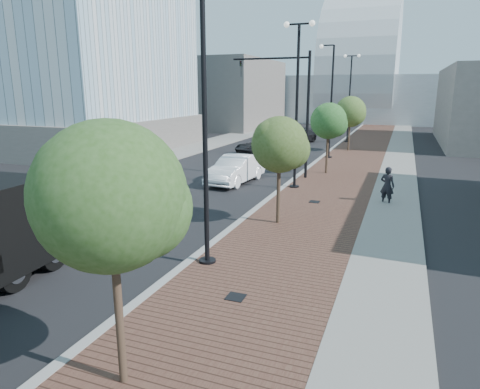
% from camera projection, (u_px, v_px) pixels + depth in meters
% --- Properties ---
extents(sidewalk, '(7.00, 140.00, 0.12)m').
position_uv_depth(sidewalk, '(370.00, 151.00, 40.43)').
color(sidewalk, '#4C2D23').
rests_on(sidewalk, ground).
extents(concrete_strip, '(2.40, 140.00, 0.13)m').
position_uv_depth(concrete_strip, '(400.00, 152.00, 39.49)').
color(concrete_strip, slate).
rests_on(concrete_strip, ground).
extents(curb, '(0.30, 140.00, 0.14)m').
position_uv_depth(curb, '(333.00, 149.00, 41.64)').
color(curb, gray).
rests_on(curb, ground).
extents(west_sidewalk, '(4.00, 140.00, 0.12)m').
position_uv_depth(west_sidewalk, '(211.00, 143.00, 46.14)').
color(west_sidewalk, slate).
rests_on(west_sidewalk, ground).
extents(white_sedan, '(2.27, 5.36, 1.72)m').
position_uv_depth(white_sedan, '(236.00, 169.00, 26.62)').
color(white_sedan, white).
rests_on(white_sedan, ground).
extents(dark_car_mid, '(3.73, 4.91, 1.24)m').
position_uv_depth(dark_car_mid, '(256.00, 146.00, 39.33)').
color(dark_car_mid, black).
rests_on(dark_car_mid, ground).
extents(dark_car_far, '(3.34, 5.48, 1.49)m').
position_uv_depth(dark_car_far, '(300.00, 136.00, 46.52)').
color(dark_car_far, black).
rests_on(dark_car_far, ground).
extents(pedestrian, '(0.83, 0.67, 1.95)m').
position_uv_depth(pedestrian, '(387.00, 186.00, 21.47)').
color(pedestrian, black).
rests_on(pedestrian, ground).
extents(streetlight_1, '(1.44, 0.56, 9.21)m').
position_uv_depth(streetlight_1, '(202.00, 134.00, 13.23)').
color(streetlight_1, black).
rests_on(streetlight_1, ground).
extents(streetlight_2, '(1.72, 0.56, 9.28)m').
position_uv_depth(streetlight_2, '(297.00, 105.00, 23.96)').
color(streetlight_2, black).
rests_on(streetlight_2, ground).
extents(streetlight_3, '(1.44, 0.56, 9.21)m').
position_uv_depth(streetlight_3, '(330.00, 106.00, 35.00)').
color(streetlight_3, black).
rests_on(streetlight_3, ground).
extents(streetlight_4, '(1.72, 0.56, 9.28)m').
position_uv_depth(streetlight_4, '(349.00, 98.00, 45.73)').
color(streetlight_4, black).
rests_on(streetlight_4, ground).
extents(traffic_mast, '(5.09, 0.20, 8.00)m').
position_uv_depth(traffic_mast, '(294.00, 101.00, 26.96)').
color(traffic_mast, black).
rests_on(traffic_mast, ground).
extents(tree_0, '(2.73, 2.73, 5.23)m').
position_uv_depth(tree_0, '(113.00, 197.00, 7.53)').
color(tree_0, '#382619').
rests_on(tree_0, ground).
extents(tree_1, '(2.39, 2.34, 4.65)m').
position_uv_depth(tree_1, '(281.00, 145.00, 17.60)').
color(tree_1, '#382619').
rests_on(tree_1, ground).
extents(tree_2, '(2.45, 2.42, 4.86)m').
position_uv_depth(tree_2, '(329.00, 121.00, 28.44)').
color(tree_2, '#382619').
rests_on(tree_2, ground).
extents(tree_3, '(2.84, 2.84, 5.12)m').
position_uv_depth(tree_3, '(351.00, 112.00, 39.32)').
color(tree_3, '#382619').
rests_on(tree_3, ground).
extents(tower_podium, '(19.00, 19.00, 3.00)m').
position_uv_depth(tower_podium, '(77.00, 133.00, 42.35)').
color(tower_podium, '#635D59').
rests_on(tower_podium, ground).
extents(convention_center, '(50.00, 30.00, 50.00)m').
position_uv_depth(convention_center, '(361.00, 88.00, 81.73)').
color(convention_center, '#ACB2B7').
rests_on(convention_center, ground).
extents(commercial_block_nw, '(14.00, 20.00, 10.00)m').
position_uv_depth(commercial_block_nw, '(224.00, 94.00, 65.52)').
color(commercial_block_nw, '#67625D').
rests_on(commercial_block_nw, ground).
extents(utility_cover_1, '(0.50, 0.50, 0.02)m').
position_uv_depth(utility_cover_1, '(236.00, 297.00, 11.77)').
color(utility_cover_1, black).
rests_on(utility_cover_1, sidewalk).
extents(utility_cover_2, '(0.50, 0.50, 0.02)m').
position_uv_depth(utility_cover_2, '(315.00, 202.00, 21.74)').
color(utility_cover_2, black).
rests_on(utility_cover_2, sidewalk).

